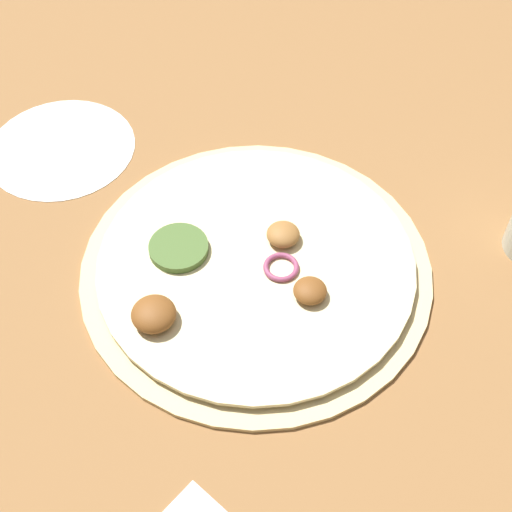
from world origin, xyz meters
name	(u,v)px	position (x,y,z in m)	size (l,w,h in m)	color
ground_plane	(256,269)	(0.00, 0.00, 0.00)	(3.00, 3.00, 0.00)	olive
pizza	(254,266)	(0.00, 0.00, 0.01)	(0.31, 0.31, 0.03)	beige
flour_patch	(61,148)	(0.06, 0.24, 0.00)	(0.15, 0.15, 0.00)	white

